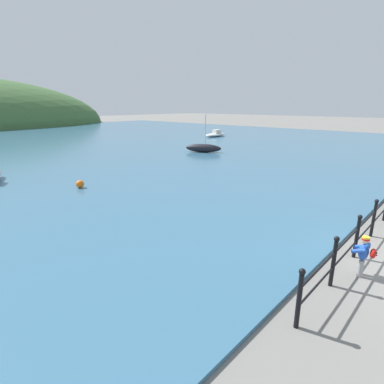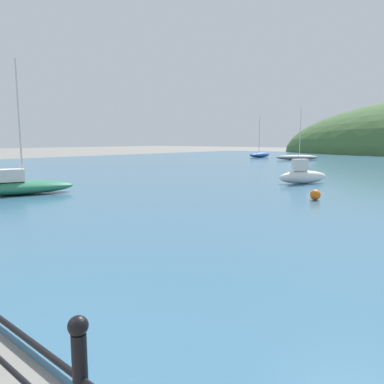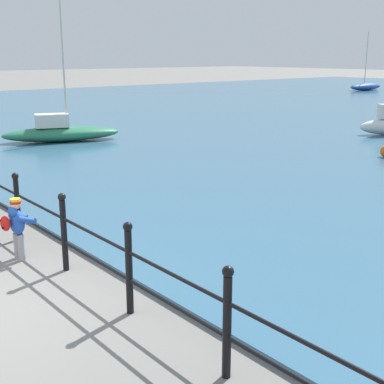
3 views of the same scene
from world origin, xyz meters
The scene contains 4 objects.
iron_railing centered at (0.39, 1.50, 0.64)m, with size 9.05×0.12×1.21m.
child_in_coat centered at (-1.38, 1.11, 0.61)m, with size 0.40×0.54×1.00m.
boat_far_left centered at (-20.65, 39.99, 0.43)m, with size 1.37×3.93×4.92m.
boat_twin_mast centered at (-11.43, 6.71, 0.44)m, with size 2.60×4.32×5.11m.
Camera 3 is at (6.56, -1.80, 3.18)m, focal length 50.00 mm.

